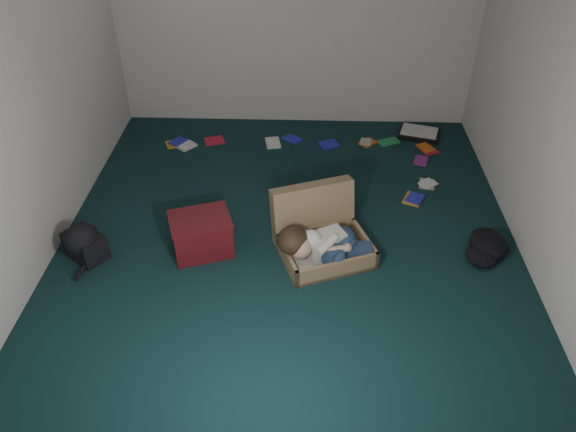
{
  "coord_description": "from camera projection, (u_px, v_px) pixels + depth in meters",
  "views": [
    {
      "loc": [
        0.13,
        -3.87,
        3.15
      ],
      "look_at": [
        0.0,
        -0.15,
        0.35
      ],
      "focal_mm": 35.0,
      "sensor_mm": 36.0,
      "label": 1
    }
  ],
  "objects": [
    {
      "name": "wall_right",
      "position": [
        559.0,
        107.0,
        4.15
      ],
      "size": [
        0.0,
        4.5,
        4.5
      ],
      "primitive_type": "plane",
      "rotation": [
        1.57,
        0.0,
        -1.57
      ],
      "color": "silver",
      "rests_on": "ground"
    },
    {
      "name": "clothing_pile",
      "position": [
        487.0,
        246.0,
        4.78
      ],
      "size": [
        0.47,
        0.4,
        0.13
      ],
      "primitive_type": null,
      "rotation": [
        0.0,
        0.0,
        -0.14
      ],
      "color": "black",
      "rests_on": "floor"
    },
    {
      "name": "backpack",
      "position": [
        85.0,
        245.0,
        4.71
      ],
      "size": [
        0.54,
        0.52,
        0.25
      ],
      "primitive_type": null,
      "rotation": [
        0.0,
        0.0,
        -0.64
      ],
      "color": "black",
      "rests_on": "floor"
    },
    {
      "name": "wall_left",
      "position": [
        26.0,
        99.0,
        4.26
      ],
      "size": [
        0.0,
        4.5,
        4.5
      ],
      "primitive_type": "plane",
      "rotation": [
        1.57,
        0.0,
        1.57
      ],
      "color": "silver",
      "rests_on": "ground"
    },
    {
      "name": "maroon_bin",
      "position": [
        201.0,
        234.0,
        4.74
      ],
      "size": [
        0.6,
        0.53,
        0.34
      ],
      "rotation": [
        0.0,
        0.0,
        0.33
      ],
      "color": "#571117",
      "rests_on": "floor"
    },
    {
      "name": "suitcase",
      "position": [
        320.0,
        234.0,
        4.77
      ],
      "size": [
        0.93,
        0.92,
        0.53
      ],
      "rotation": [
        0.0,
        0.0,
        0.36
      ],
      "color": "#957852",
      "rests_on": "floor"
    },
    {
      "name": "paper_tray",
      "position": [
        419.0,
        133.0,
        6.46
      ],
      "size": [
        0.52,
        0.45,
        0.06
      ],
      "rotation": [
        0.0,
        0.0,
        -0.29
      ],
      "color": "black",
      "rests_on": "floor"
    },
    {
      "name": "wall_front",
      "position": [
        270.0,
        333.0,
        2.41
      ],
      "size": [
        4.5,
        0.0,
        4.5
      ],
      "primitive_type": "plane",
      "rotation": [
        -1.57,
        0.0,
        0.0
      ],
      "color": "silver",
      "rests_on": "ground"
    },
    {
      "name": "person",
      "position": [
        323.0,
        244.0,
        4.6
      ],
      "size": [
        0.81,
        0.41,
        0.33
      ],
      "rotation": [
        0.0,
        0.0,
        0.36
      ],
      "color": "white",
      "rests_on": "suitcase"
    },
    {
      "name": "book_scatter",
      "position": [
        324.0,
        152.0,
        6.16
      ],
      "size": [
        3.02,
        1.37,
        0.02
      ],
      "color": "orange",
      "rests_on": "floor"
    },
    {
      "name": "floor",
      "position": [
        289.0,
        237.0,
        4.99
      ],
      "size": [
        4.5,
        4.5,
        0.0
      ],
      "primitive_type": "plane",
      "color": "#0F292B",
      "rests_on": "ground"
    },
    {
      "name": "wall_back",
      "position": [
        296.0,
        11.0,
        6.0
      ],
      "size": [
        4.5,
        0.0,
        4.5
      ],
      "primitive_type": "plane",
      "rotation": [
        1.57,
        0.0,
        0.0
      ],
      "color": "silver",
      "rests_on": "ground"
    }
  ]
}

